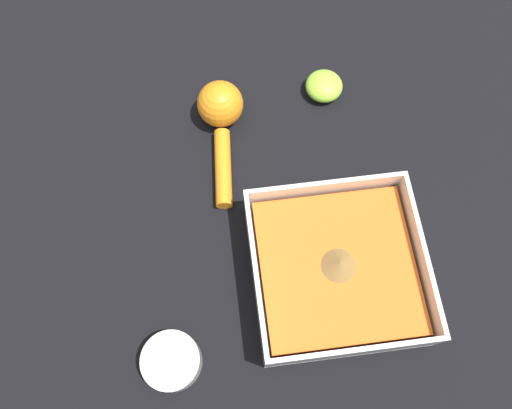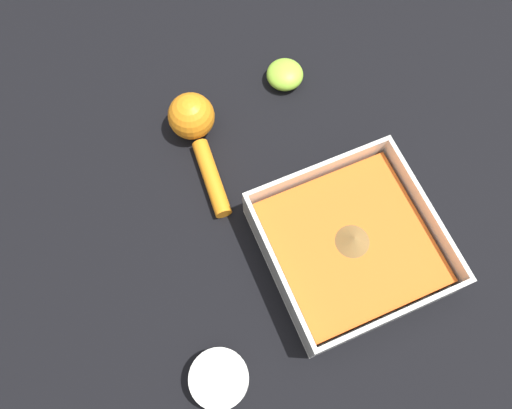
% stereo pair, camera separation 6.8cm
% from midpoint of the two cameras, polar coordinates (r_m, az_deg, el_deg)
% --- Properties ---
extents(ground_plane, '(4.00, 4.00, 0.00)m').
position_cam_midpoint_polar(ground_plane, '(0.70, 10.34, -9.24)').
color(ground_plane, black).
extents(square_dish, '(0.22, 0.22, 0.07)m').
position_cam_midpoint_polar(square_dish, '(0.68, 12.00, -7.64)').
color(square_dish, silver).
rests_on(square_dish, ground_plane).
extents(spice_bowl, '(0.07, 0.07, 0.04)m').
position_cam_midpoint_polar(spice_bowl, '(0.66, -6.56, -17.78)').
color(spice_bowl, silver).
rests_on(spice_bowl, ground_plane).
extents(lemon_squeezer, '(0.19, 0.07, 0.07)m').
position_cam_midpoint_polar(lemon_squeezer, '(0.75, -1.44, 9.90)').
color(lemon_squeezer, orange).
rests_on(lemon_squeezer, ground_plane).
extents(lemon_half, '(0.06, 0.06, 0.03)m').
position_cam_midpoint_polar(lemon_half, '(0.80, 10.24, 12.90)').
color(lemon_half, '#93CC38').
rests_on(lemon_half, ground_plane).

